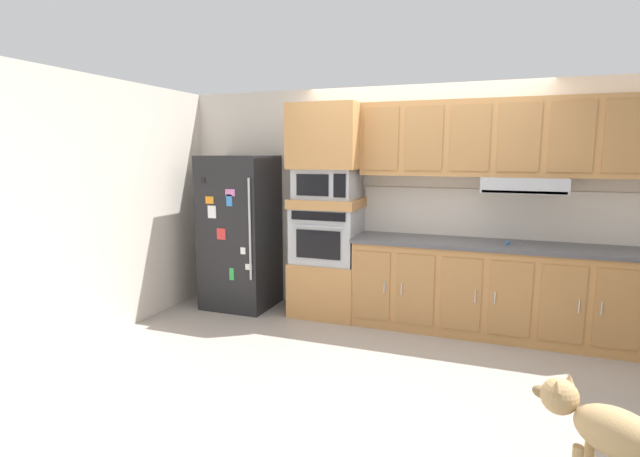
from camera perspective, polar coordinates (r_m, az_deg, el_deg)
ground_plane at (r=4.57m, az=9.23°, el=-14.13°), size 9.60×9.60×0.00m
back_kitchen_wall at (r=5.33m, az=11.87°, el=3.02°), size 6.20×0.12×2.50m
side_panel_left at (r=5.49m, az=-20.45°, el=2.81°), size 0.12×7.10×2.50m
refrigerator at (r=5.63m, az=-9.51°, el=-0.41°), size 0.76×0.73×1.76m
oven_base_cabinet at (r=5.39m, az=0.87°, el=-7.03°), size 0.74×0.62×0.60m
built_in_oven at (r=5.25m, az=0.88°, el=-0.73°), size 0.70×0.62×0.60m
appliance_mid_shelf at (r=5.21m, az=0.90°, el=3.07°), size 0.74×0.62×0.10m
microwave at (r=5.19m, az=0.89°, el=5.38°), size 0.64×0.54×0.32m
appliance_upper_cabinet at (r=5.18m, az=0.92°, el=10.90°), size 0.74×0.62×0.68m
lower_cabinet_run at (r=5.07m, az=21.64°, el=-7.06°), size 3.05×0.63×0.88m
countertop_slab at (r=4.97m, az=21.95°, el=-1.94°), size 3.09×0.64×0.04m
backsplash_panel at (r=5.22m, az=22.04°, el=1.54°), size 3.09×0.02×0.50m
upper_cabinet_with_hood at (r=5.01m, az=22.63°, el=9.64°), size 3.05×0.48×0.88m
screwdriver at (r=4.94m, az=21.62°, el=-1.59°), size 0.15×0.13×0.03m
dog at (r=2.99m, az=30.75°, el=-19.85°), size 0.69×0.50×0.60m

